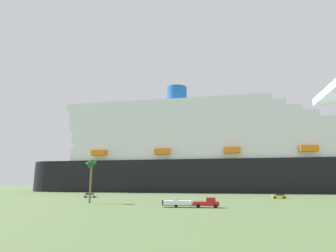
# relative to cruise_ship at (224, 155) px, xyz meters

# --- Properties ---
(ground_plane) EXTENTS (600.00, 600.00, 0.00)m
(ground_plane) POSITION_rel_cruise_ship_xyz_m (-18.17, -45.76, -19.89)
(ground_plane) COLOR #567042
(cruise_ship) EXTENTS (240.24, 58.18, 67.92)m
(cruise_ship) POSITION_rel_cruise_ship_xyz_m (0.00, 0.00, 0.00)
(cruise_ship) COLOR black
(cruise_ship) RESTS_ON ground_plane
(pickup_truck) EXTENTS (5.68, 2.48, 2.20)m
(pickup_truck) POSITION_rel_cruise_ship_xyz_m (-14.88, -89.89, -18.85)
(pickup_truck) COLOR red
(pickup_truck) RESTS_ON ground_plane
(small_boat_on_trailer) EXTENTS (8.86, 2.18, 2.15)m
(small_boat_on_trailer) POSITION_rel_cruise_ship_xyz_m (-20.87, -89.62, -18.94)
(small_boat_on_trailer) COLOR #595960
(small_boat_on_trailer) RESTS_ON ground_plane
(palm_tree) EXTENTS (3.07, 3.10, 11.35)m
(palm_tree) POSITION_rel_cruise_ship_xyz_m (-45.83, -79.17, -10.75)
(palm_tree) COLOR brown
(palm_tree) RESTS_ON ground_plane
(parked_car_yellow_taxi) EXTENTS (4.72, 2.28, 1.58)m
(parked_car_yellow_taxi) POSITION_rel_cruise_ship_xyz_m (11.68, -54.39, -19.06)
(parked_car_yellow_taxi) COLOR yellow
(parked_car_yellow_taxi) RESTS_ON ground_plane
(parked_car_white_van) EXTENTS (4.95, 2.67, 1.58)m
(parked_car_white_van) POSITION_rel_cruise_ship_xyz_m (-54.80, -54.24, -19.06)
(parked_car_white_van) COLOR white
(parked_car_white_van) RESTS_ON ground_plane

